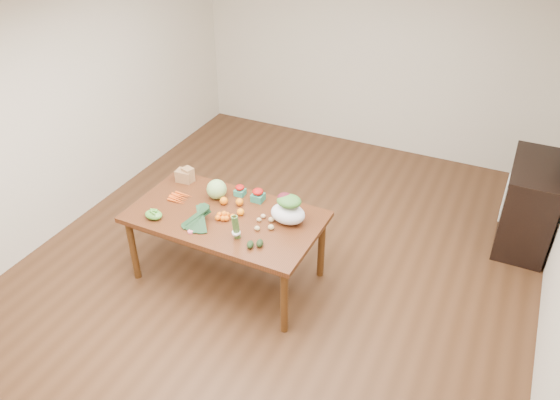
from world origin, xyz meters
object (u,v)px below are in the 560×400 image
at_px(paper_bag, 184,175).
at_px(kale_bunch, 196,220).
at_px(salad_bag, 288,210).
at_px(cabbage, 217,189).
at_px(mandarin_cluster, 224,215).
at_px(dining_table, 227,246).
at_px(asparagus_bundle, 236,227).
at_px(cabinet, 529,204).

bearing_deg(paper_bag, kale_bunch, -49.23).
xyz_separation_m(kale_bunch, salad_bag, (0.72, 0.43, 0.05)).
bearing_deg(salad_bag, cabbage, 174.82).
xyz_separation_m(mandarin_cluster, kale_bunch, (-0.16, -0.22, 0.04)).
bearing_deg(cabbage, salad_bag, -5.18).
xyz_separation_m(dining_table, asparagus_bundle, (0.27, -0.27, 0.50)).
relative_size(cabinet, asparagus_bundle, 4.08).
bearing_deg(cabinet, dining_table, -144.12).
bearing_deg(cabbage, cabinet, 30.46).
distance_m(dining_table, cabinet, 3.22).
distance_m(cabbage, asparagus_bundle, 0.70).
distance_m(cabbage, kale_bunch, 0.51).
xyz_separation_m(paper_bag, cabbage, (0.47, -0.13, 0.02)).
bearing_deg(paper_bag, cabbage, -15.78).
xyz_separation_m(cabinet, salad_bag, (-2.03, -1.74, 0.41)).
height_order(cabbage, salad_bag, salad_bag).
relative_size(cabbage, salad_bag, 0.60).
relative_size(kale_bunch, salad_bag, 1.22).
xyz_separation_m(dining_table, cabinet, (2.61, 1.89, 0.10)).
height_order(cabinet, asparagus_bundle, asparagus_bundle).
xyz_separation_m(cabbage, kale_bunch, (0.08, -0.50, -0.02)).
bearing_deg(mandarin_cluster, dining_table, 112.40).
bearing_deg(kale_bunch, cabinet, 39.06).
bearing_deg(cabbage, kale_bunch, -81.02).
distance_m(dining_table, cabbage, 0.57).
height_order(cabinet, cabbage, cabbage).
distance_m(dining_table, salad_bag, 0.78).
bearing_deg(paper_bag, mandarin_cluster, -30.16).
xyz_separation_m(cabbage, mandarin_cluster, (0.24, -0.28, -0.06)).
height_order(paper_bag, cabbage, cabbage).
xyz_separation_m(kale_bunch, asparagus_bundle, (0.41, 0.00, 0.05)).
bearing_deg(salad_bag, mandarin_cluster, -159.52).
bearing_deg(asparagus_bundle, kale_bunch, -178.66).
bearing_deg(salad_bag, dining_table, -165.36).
bearing_deg(asparagus_bundle, cabbage, 135.66).
relative_size(paper_bag, cabbage, 1.10).
distance_m(kale_bunch, salad_bag, 0.84).
bearing_deg(asparagus_bundle, dining_table, 135.91).
bearing_deg(cabinet, paper_bag, -155.05).
relative_size(cabbage, mandarin_cluster, 1.10).
bearing_deg(cabinet, cabbage, -149.54).
distance_m(dining_table, asparagus_bundle, 0.63).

